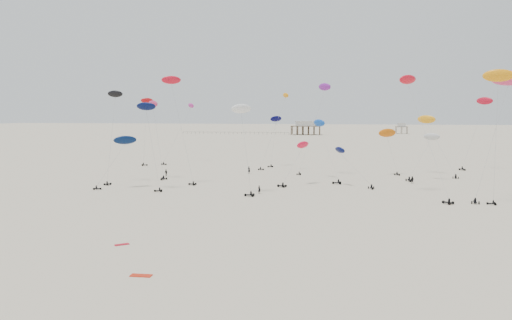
% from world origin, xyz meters
% --- Properties ---
extents(ground_plane, '(900.00, 900.00, 0.00)m').
position_xyz_m(ground_plane, '(0.00, 200.00, 0.00)').
color(ground_plane, beige).
extents(pavilion_main, '(21.00, 13.00, 9.80)m').
position_xyz_m(pavilion_main, '(-10.00, 350.00, 4.22)').
color(pavilion_main, brown).
rests_on(pavilion_main, ground).
extents(pavilion_small, '(9.00, 7.00, 8.00)m').
position_xyz_m(pavilion_small, '(60.00, 380.00, 3.49)').
color(pavilion_small, brown).
rests_on(pavilion_small, ground).
extents(pier_fence, '(80.20, 0.20, 1.50)m').
position_xyz_m(pier_fence, '(-62.00, 350.00, 0.77)').
color(pier_fence, black).
rests_on(pier_fence, ground).
extents(rig_0, '(8.52, 7.53, 12.03)m').
position_xyz_m(rig_0, '(36.52, 116.14, 7.07)').
color(rig_0, black).
rests_on(rig_0, ground).
extents(rig_1, '(4.06, 8.88, 21.84)m').
position_xyz_m(rig_1, '(-36.09, 99.77, 15.57)').
color(rig_1, black).
rests_on(rig_1, ground).
extents(rig_2, '(7.49, 6.32, 18.90)m').
position_xyz_m(rig_2, '(-24.00, 91.28, 14.87)').
color(rig_2, black).
rests_on(rig_2, ground).
extents(rig_3, '(6.22, 5.69, 19.52)m').
position_xyz_m(rig_3, '(-28.45, 107.31, 12.49)').
color(rig_3, black).
rests_on(rig_3, ground).
extents(rig_4, '(6.46, 4.42, 12.33)m').
position_xyz_m(rig_4, '(28.84, 125.57, 9.83)').
color(rig_4, black).
rests_on(rig_4, ground).
extents(rig_5, '(3.93, 3.82, 20.96)m').
position_xyz_m(rig_5, '(-42.81, 135.56, 13.87)').
color(rig_5, black).
rests_on(rig_5, ground).
extents(rig_6, '(9.99, 9.05, 21.13)m').
position_xyz_m(rig_6, '(55.88, 143.44, 15.74)').
color(rig_6, black).
rests_on(rig_6, ground).
extents(rig_7, '(7.90, 15.82, 22.20)m').
position_xyz_m(rig_7, '(-34.45, 148.02, 14.25)').
color(rig_7, black).
rests_on(rig_7, ground).
extents(rig_8, '(9.61, 17.76, 26.61)m').
position_xyz_m(rig_8, '(31.46, 94.56, 17.90)').
color(rig_8, black).
rests_on(rig_8, ground).
extents(rig_9, '(7.97, 13.90, 17.23)m').
position_xyz_m(rig_9, '(12.64, 113.08, 9.63)').
color(rig_9, black).
rests_on(rig_9, ground).
extents(rig_10, '(6.10, 7.81, 18.40)m').
position_xyz_m(rig_10, '(-2.86, 89.37, 13.23)').
color(rig_10, black).
rests_on(rig_10, ground).
extents(rig_11, '(9.10, 5.01, 22.10)m').
position_xyz_m(rig_11, '(-1.43, 131.49, 14.49)').
color(rig_11, black).
rests_on(rig_11, ground).
extents(rig_12, '(4.23, 7.66, 15.52)m').
position_xyz_m(rig_12, '(-3.51, 141.32, 12.00)').
color(rig_12, black).
rests_on(rig_12, ground).
extents(rig_13, '(9.03, 5.14, 25.02)m').
position_xyz_m(rig_13, '(-20.98, 100.26, 19.31)').
color(rig_13, black).
rests_on(rig_13, ground).
extents(rig_14, '(8.22, 7.42, 12.08)m').
position_xyz_m(rig_14, '(-30.59, 92.10, 9.20)').
color(rig_14, black).
rests_on(rig_14, ground).
extents(rig_15, '(10.84, 9.64, 24.65)m').
position_xyz_m(rig_15, '(46.80, 90.37, 20.76)').
color(rig_15, black).
rests_on(rig_15, ground).
extents(rig_16, '(9.47, 13.53, 17.44)m').
position_xyz_m(rig_16, '(40.40, 128.67, 11.57)').
color(rig_16, black).
rests_on(rig_16, ground).
extents(rig_17, '(5.48, 3.69, 24.35)m').
position_xyz_m(rig_17, '(44.15, 85.81, 20.69)').
color(rig_17, black).
rests_on(rig_17, ground).
extents(rig_18, '(9.46, 7.50, 10.58)m').
position_xyz_m(rig_18, '(18.75, 102.27, 5.56)').
color(rig_18, black).
rests_on(rig_18, ground).
extents(rig_19, '(7.12, 9.33, 10.78)m').
position_xyz_m(rig_19, '(6.71, 102.72, 6.38)').
color(rig_19, black).
rests_on(rig_19, ground).
extents(rig_20, '(9.16, 6.37, 24.29)m').
position_xyz_m(rig_20, '(11.14, 123.35, 19.87)').
color(rig_20, black).
rests_on(rig_20, ground).
extents(spectator_0, '(0.85, 0.76, 1.95)m').
position_xyz_m(spectator_0, '(0.43, 89.36, 0.00)').
color(spectator_0, black).
rests_on(spectator_0, ground).
extents(spectator_1, '(1.11, 1.05, 1.99)m').
position_xyz_m(spectator_1, '(33.11, 109.33, 0.00)').
color(spectator_1, black).
rests_on(spectator_1, ground).
extents(spectator_2, '(1.41, 1.20, 2.10)m').
position_xyz_m(spectator_2, '(-27.95, 112.17, 0.00)').
color(spectator_2, black).
rests_on(spectator_2, ground).
extents(spectator_3, '(0.93, 0.74, 2.26)m').
position_xyz_m(spectator_3, '(-7.86, 121.50, 0.00)').
color(spectator_3, black).
rests_on(spectator_3, ground).
extents(grounded_kite_a, '(2.23, 0.97, 0.08)m').
position_xyz_m(grounded_kite_a, '(-2.84, 36.72, 0.00)').
color(grounded_kite_a, red).
rests_on(grounded_kite_a, ground).
extents(grounded_kite_b, '(1.83, 1.69, 0.07)m').
position_xyz_m(grounded_kite_b, '(-9.99, 47.55, 0.00)').
color(grounded_kite_b, '#B30B1C').
rests_on(grounded_kite_b, ground).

